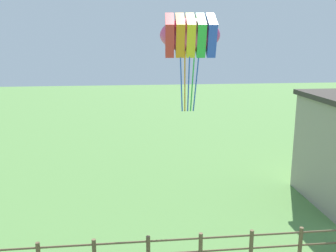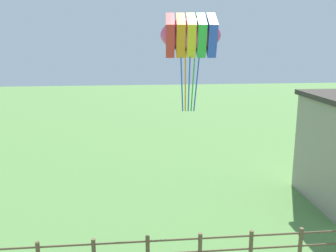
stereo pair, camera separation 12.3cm
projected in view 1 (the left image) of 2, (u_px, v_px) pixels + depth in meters
The scene contains 2 objects.
wooden_fence at pixel (175, 249), 12.62m from camera, with size 19.73×0.14×1.23m.
kite_rainbow_parafoil at pixel (190, 35), 15.37m from camera, with size 2.65×2.02×4.09m.
Camera 1 is at (-1.49, -5.15, 7.57)m, focal length 40.00 mm.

